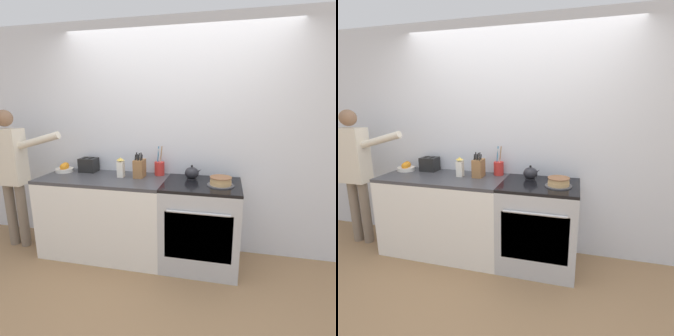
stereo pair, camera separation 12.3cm
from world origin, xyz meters
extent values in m
plane|color=#93704C|center=(0.00, 0.00, 0.00)|extent=(16.00, 16.00, 0.00)
cube|color=silver|center=(0.00, 0.66, 1.30)|extent=(8.00, 0.04, 2.60)
cube|color=white|center=(-0.75, 0.32, 0.44)|extent=(1.40, 0.64, 0.87)
cube|color=#3D3D42|center=(-0.75, 0.32, 0.89)|extent=(1.40, 0.64, 0.03)
cube|color=#B7BABF|center=(0.35, 0.32, 0.44)|extent=(0.79, 0.64, 0.88)
cube|color=black|center=(0.35, 0.01, 0.46)|extent=(0.65, 0.01, 0.48)
cylinder|color=#B7BABF|center=(0.35, -0.02, 0.72)|extent=(0.59, 0.02, 0.02)
cube|color=black|center=(0.35, 0.32, 0.89)|extent=(0.79, 0.64, 0.03)
cylinder|color=#4C4C51|center=(0.54, 0.28, 0.91)|extent=(0.26, 0.26, 0.01)
cylinder|color=tan|center=(0.54, 0.28, 0.94)|extent=(0.21, 0.21, 0.04)
cylinder|color=tan|center=(0.54, 0.28, 0.97)|extent=(0.21, 0.21, 0.04)
cylinder|color=brown|center=(0.54, 0.28, 0.99)|extent=(0.22, 0.22, 0.01)
cylinder|color=#232328|center=(0.22, 0.47, 0.91)|extent=(0.11, 0.11, 0.01)
ellipsoid|color=#232328|center=(0.22, 0.47, 0.97)|extent=(0.15, 0.15, 0.13)
cone|color=#232328|center=(0.30, 0.47, 1.00)|extent=(0.08, 0.03, 0.07)
sphere|color=black|center=(0.22, 0.47, 1.05)|extent=(0.02, 0.02, 0.02)
cube|color=olive|center=(-0.35, 0.41, 1.01)|extent=(0.11, 0.16, 0.20)
cylinder|color=black|center=(-0.38, 0.38, 1.14)|extent=(0.01, 0.03, 0.07)
cylinder|color=black|center=(-0.35, 0.38, 1.14)|extent=(0.01, 0.03, 0.07)
cylinder|color=black|center=(-0.32, 0.37, 1.15)|extent=(0.01, 0.04, 0.09)
cylinder|color=black|center=(-0.38, 0.41, 1.14)|extent=(0.01, 0.04, 0.08)
cylinder|color=black|center=(-0.35, 0.41, 1.14)|extent=(0.01, 0.04, 0.08)
cylinder|color=black|center=(-0.32, 0.41, 1.13)|extent=(0.01, 0.03, 0.06)
cylinder|color=black|center=(-0.38, 0.45, 1.13)|extent=(0.01, 0.03, 0.06)
cylinder|color=red|center=(-0.16, 0.55, 0.98)|extent=(0.11, 0.11, 0.15)
cylinder|color=teal|center=(-0.18, 0.56, 1.10)|extent=(0.03, 0.04, 0.28)
cylinder|color=#A37A51|center=(-0.15, 0.57, 1.10)|extent=(0.05, 0.03, 0.28)
cylinder|color=#B7BABF|center=(-0.15, 0.53, 1.09)|extent=(0.03, 0.02, 0.26)
cylinder|color=silver|center=(-1.31, 0.45, 0.93)|extent=(0.21, 0.21, 0.04)
sphere|color=orange|center=(-1.32, 0.49, 0.97)|extent=(0.08, 0.08, 0.08)
sphere|color=orange|center=(-1.30, 0.45, 0.97)|extent=(0.08, 0.08, 0.08)
sphere|color=orange|center=(-1.29, 0.41, 0.97)|extent=(0.08, 0.08, 0.08)
sphere|color=orange|center=(-1.32, 0.46, 0.97)|extent=(0.08, 0.08, 0.08)
cube|color=black|center=(-1.03, 0.53, 0.99)|extent=(0.20, 0.17, 0.16)
cube|color=black|center=(-1.07, 0.53, 1.07)|extent=(0.02, 0.12, 0.00)
cube|color=black|center=(-0.99, 0.53, 1.07)|extent=(0.02, 0.12, 0.00)
cube|color=black|center=(-1.13, 0.53, 1.02)|extent=(0.02, 0.02, 0.01)
cube|color=white|center=(-0.55, 0.37, 0.99)|extent=(0.07, 0.07, 0.17)
pyramid|color=#E0BC4C|center=(-0.55, 0.37, 1.11)|extent=(0.07, 0.07, 0.03)
cylinder|color=#7A6B5B|center=(-1.95, 0.23, 0.39)|extent=(0.11, 0.11, 0.79)
cylinder|color=#7A6B5B|center=(-1.79, 0.23, 0.39)|extent=(0.11, 0.11, 0.79)
cube|color=beige|center=(-1.87, 0.23, 1.11)|extent=(0.34, 0.20, 0.65)
cylinder|color=beige|center=(-1.46, 0.23, 1.30)|extent=(0.55, 0.08, 0.22)
sphere|color=#846047|center=(-1.87, 0.23, 1.55)|extent=(0.19, 0.19, 0.19)
camera|label=1|loc=(0.56, -2.27, 1.68)|focal=28.00mm
camera|label=2|loc=(0.68, -2.24, 1.68)|focal=28.00mm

